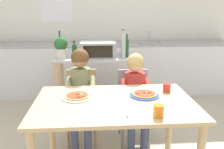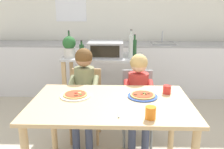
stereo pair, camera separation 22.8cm
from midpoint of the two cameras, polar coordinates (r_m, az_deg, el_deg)
ground_plane at (r=3.32m, az=2.44°, el=-11.48°), size 10.57×10.57×0.00m
back_wall_tiled at (r=4.60m, az=2.42°, el=13.71°), size 5.21×0.14×2.70m
kitchen_counter at (r=4.32m, az=2.38°, el=1.46°), size 4.69×0.60×1.10m
kitchen_island_cart at (r=3.37m, az=0.02°, el=-0.38°), size 1.09×0.57×0.87m
toaster_oven at (r=3.27m, az=0.52°, el=6.05°), size 0.46×0.40×0.20m
bottle_squat_spirits at (r=3.38m, az=-8.15°, el=6.91°), size 0.05×0.05×0.34m
bottle_slim_sauce at (r=3.32m, az=6.50°, el=6.92°), size 0.06×0.06×0.35m
bottle_tall_green_wine at (r=3.23m, az=7.36°, el=6.26°), size 0.06×0.06×0.30m
bottle_brown_beer at (r=3.14m, az=6.56°, el=6.59°), size 0.06×0.06×0.37m
bottle_dark_olive_oil at (r=3.10m, az=-5.08°, el=5.44°), size 0.06×0.06×0.24m
potted_herb_plant at (r=3.21m, az=-8.06°, el=6.60°), size 0.17×0.17×0.28m
dining_table at (r=2.08m, az=2.90°, el=-8.98°), size 1.35×0.86×0.75m
dining_chair_left at (r=2.83m, az=-3.89°, el=-5.84°), size 0.36×0.36×0.81m
dining_chair_right at (r=2.80m, az=8.33°, el=-6.24°), size 0.36×0.36×0.81m
child_in_olive_shirt at (r=2.65m, az=-4.22°, el=-2.56°), size 0.32×0.42×1.07m
child_in_red_shirt at (r=2.62m, az=8.77°, el=-3.60°), size 0.32×0.42×1.02m
pizza_plate_white at (r=2.16m, az=-5.63°, el=-4.91°), size 0.27×0.27×0.03m
pizza_plate_blue_rimmed at (r=2.17m, az=10.26°, el=-4.99°), size 0.27×0.27×0.03m
drinking_cup_orange at (r=1.77m, az=12.80°, el=-8.88°), size 0.08×0.08×0.09m
drinking_cup_red at (r=2.29m, az=15.66°, el=-3.51°), size 0.07×0.07×0.08m
serving_spoon at (r=1.82m, az=5.29°, el=-9.18°), size 0.02×0.14×0.01m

